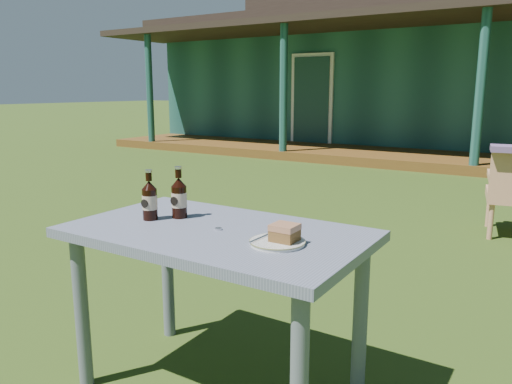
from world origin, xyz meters
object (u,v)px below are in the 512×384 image
Objects in this scene: plate at (277,242)px; cola_bottle_far at (150,200)px; cake_slice at (285,232)px; cola_bottle_near at (179,197)px; cafe_table at (217,253)px.

cola_bottle_far reaches higher than plate.
cola_bottle_near is (-0.58, 0.10, 0.05)m from cake_slice.
cola_bottle_far is (-0.66, 0.00, 0.04)m from cake_slice.
plate is at bearing -151.42° from cake_slice.
plate is 0.64m from cola_bottle_far.
cola_bottle_far is (-0.08, -0.09, -0.00)m from cola_bottle_near.
cola_bottle_far reaches higher than cake_slice.
cola_bottle_far is (-0.33, -0.03, 0.19)m from cafe_table.
cola_bottle_near is at bearing 165.32° from cafe_table.
cola_bottle_far is at bearing -132.18° from cola_bottle_near.
cafe_table is 0.32m from cola_bottle_near.
plate is at bearing -7.94° from cafe_table.
cola_bottle_near is at bearing 47.82° from cola_bottle_far.
cola_bottle_far is at bearing 178.70° from plate.
cafe_table is at bearing 174.74° from cake_slice.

